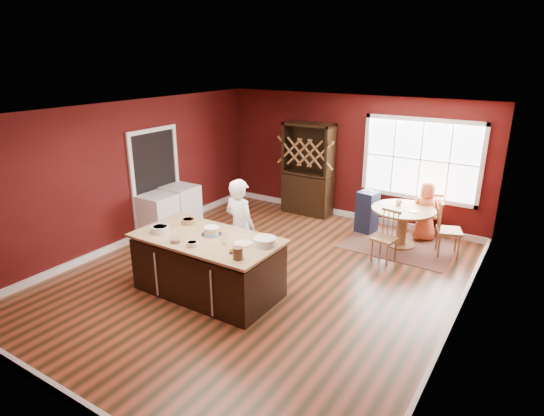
{
  "coord_description": "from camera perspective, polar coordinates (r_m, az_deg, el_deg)",
  "views": [
    {
      "loc": [
        3.76,
        -5.61,
        3.51
      ],
      "look_at": [
        -0.11,
        0.47,
        1.05
      ],
      "focal_mm": 30.0,
      "sensor_mm": 36.0,
      "label": 1
    }
  ],
  "objects": [
    {
      "name": "dining_table",
      "position": [
        8.94,
        16.06,
        -1.36
      ],
      "size": [
        1.19,
        1.19,
        0.75
      ],
      "color": "olive",
      "rests_on": "ground"
    },
    {
      "name": "bowl_olive",
      "position": [
        6.54,
        -9.98,
        -4.48
      ],
      "size": [
        0.16,
        0.16,
        0.06
      ],
      "primitive_type": "cylinder",
      "color": "silver",
      "rests_on": "kitchen_island"
    },
    {
      "name": "chair_north",
      "position": [
        9.66,
        19.25,
        -0.61
      ],
      "size": [
        0.49,
        0.48,
        0.93
      ],
      "primitive_type": null,
      "rotation": [
        0.0,
        0.0,
        3.48
      ],
      "color": "brown",
      "rests_on": "ground"
    },
    {
      "name": "dinner_plate",
      "position": [
        6.53,
        -3.72,
        -4.5
      ],
      "size": [
        0.27,
        0.27,
        0.02
      ],
      "primitive_type": "cylinder",
      "color": "#F9EBA6",
      "rests_on": "kitchen_island"
    },
    {
      "name": "kitchen_island",
      "position": [
        7.03,
        -8.02,
        -7.26
      ],
      "size": [
        2.23,
        1.17,
        0.92
      ],
      "color": "black",
      "rests_on": "ground"
    },
    {
      "name": "bowl_yellow",
      "position": [
        7.39,
        -10.45,
        -1.66
      ],
      "size": [
        0.22,
        0.22,
        0.08
      ],
      "primitive_type": "cylinder",
      "color": "#9B7444",
      "rests_on": "kitchen_island"
    },
    {
      "name": "chair_east",
      "position": [
        8.8,
        21.39,
        -2.39
      ],
      "size": [
        0.53,
        0.55,
        1.04
      ],
      "primitive_type": null,
      "rotation": [
        0.0,
        0.0,
        1.9
      ],
      "color": "#9C6234",
      "rests_on": "ground"
    },
    {
      "name": "baker",
      "position": [
        7.39,
        -4.02,
        -2.51
      ],
      "size": [
        0.65,
        0.47,
        1.65
      ],
      "primitive_type": "imported",
      "rotation": [
        0.0,
        0.0,
        3.01
      ],
      "color": "white",
      "rests_on": "ground"
    },
    {
      "name": "table_cup",
      "position": [
        9.05,
        15.63,
        0.7
      ],
      "size": [
        0.15,
        0.15,
        0.1
      ],
      "primitive_type": "imported",
      "rotation": [
        0.0,
        0.0,
        0.22
      ],
      "color": "white",
      "rests_on": "dining_table"
    },
    {
      "name": "high_chair",
      "position": [
        9.49,
        11.84,
        -0.37
      ],
      "size": [
        0.42,
        0.42,
        0.9
      ],
      "primitive_type": null,
      "rotation": [
        0.0,
        0.0,
        -0.16
      ],
      "color": "#1E2742",
      "rests_on": "ground"
    },
    {
      "name": "rug",
      "position": [
        9.13,
        15.77,
        -4.47
      ],
      "size": [
        2.04,
        1.59,
        0.01
      ],
      "primitive_type": "cube",
      "rotation": [
        0.0,
        0.0,
        -0.02
      ],
      "color": "brown",
      "rests_on": "ground"
    },
    {
      "name": "room_shell",
      "position": [
        7.09,
        -1.3,
        1.1
      ],
      "size": [
        7.0,
        7.0,
        7.0
      ],
      "color": "brown",
      "rests_on": "ground"
    },
    {
      "name": "doorway",
      "position": [
        9.48,
        -14.34,
        3.08
      ],
      "size": [
        0.08,
        1.26,
        2.13
      ],
      "primitive_type": null,
      "color": "white",
      "rests_on": "room_shell"
    },
    {
      "name": "bowl_pink",
      "position": [
        6.72,
        -12.03,
        -4.0
      ],
      "size": [
        0.16,
        0.16,
        0.06
      ],
      "primitive_type": "cylinder",
      "color": "silver",
      "rests_on": "kitchen_island"
    },
    {
      "name": "hutch",
      "position": [
        10.28,
        4.54,
        4.87
      ],
      "size": [
        1.13,
        0.47,
        2.07
      ],
      "primitive_type": "cube",
      "color": "#442D16",
      "rests_on": "ground"
    },
    {
      "name": "layer_cake",
      "position": [
        6.88,
        -7.61,
        -2.87
      ],
      "size": [
        0.31,
        0.31,
        0.13
      ],
      "primitive_type": null,
      "color": "white",
      "rests_on": "kitchen_island"
    },
    {
      "name": "chair_south",
      "position": [
        8.21,
        13.98,
        -3.48
      ],
      "size": [
        0.45,
        0.44,
        0.94
      ],
      "primitive_type": null,
      "rotation": [
        0.0,
        0.0,
        -0.18
      ],
      "color": "brown",
      "rests_on": "ground"
    },
    {
      "name": "toddler",
      "position": [
        9.38,
        12.48,
        1.68
      ],
      "size": [
        0.18,
        0.14,
        0.26
      ],
      "primitive_type": null,
      "color": "#8CA5BF",
      "rests_on": "high_chair"
    },
    {
      "name": "bowl_blue",
      "position": [
        7.12,
        -13.85,
        -2.62
      ],
      "size": [
        0.27,
        0.27,
        0.1
      ],
      "primitive_type": "cylinder",
      "color": "silver",
      "rests_on": "kitchen_island"
    },
    {
      "name": "white_tub",
      "position": [
        6.47,
        -0.9,
        -4.22
      ],
      "size": [
        0.33,
        0.33,
        0.11
      ],
      "primitive_type": "cylinder",
      "color": "white",
      "rests_on": "kitchen_island"
    },
    {
      "name": "dryer",
      "position": [
        9.63,
        -11.35,
        0.04
      ],
      "size": [
        0.64,
        0.62,
        0.93
      ],
      "primitive_type": "cube",
      "color": "white",
      "rests_on": "ground"
    },
    {
      "name": "stoneware_crock",
      "position": [
        6.05,
        -4.31,
        -5.68
      ],
      "size": [
        0.14,
        0.14,
        0.17
      ],
      "primitive_type": "cylinder",
      "color": "#4C341E",
      "rests_on": "kitchen_island"
    },
    {
      "name": "washer",
      "position": [
        9.22,
        -14.06,
        -1.11
      ],
      "size": [
        0.62,
        0.6,
        0.9
      ],
      "primitive_type": "cube",
      "color": "white",
      "rests_on": "ground"
    },
    {
      "name": "toy_figurine",
      "position": [
        6.23,
        -5.16,
        -5.39
      ],
      "size": [
        0.05,
        0.05,
        0.08
      ],
      "primitive_type": null,
      "color": "#FDF527",
      "rests_on": "kitchen_island"
    },
    {
      "name": "seated_woman",
      "position": [
        9.34,
        18.72,
        -0.37
      ],
      "size": [
        0.69,
        0.59,
        1.19
      ],
      "primitive_type": "imported",
      "rotation": [
        0.0,
        0.0,
        3.57
      ],
      "color": "#EA6A3E",
      "rests_on": "ground"
    },
    {
      "name": "window",
      "position": [
        9.57,
        18.16,
        5.79
      ],
      "size": [
        2.36,
        0.1,
        1.66
      ],
      "primitive_type": null,
      "color": "white",
      "rests_on": "room_shell"
    },
    {
      "name": "table_plate",
      "position": [
        8.73,
        17.34,
        -0.42
      ],
      "size": [
        0.18,
        0.18,
        0.01
      ],
      "primitive_type": "cylinder",
      "color": "beige",
      "rests_on": "dining_table"
    },
    {
      "name": "drinking_glass",
      "position": [
        6.53,
        -6.06,
        -3.96
      ],
      "size": [
        0.07,
        0.07,
        0.14
      ],
      "primitive_type": "cylinder",
      "color": "silver",
      "rests_on": "kitchen_island"
    }
  ]
}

